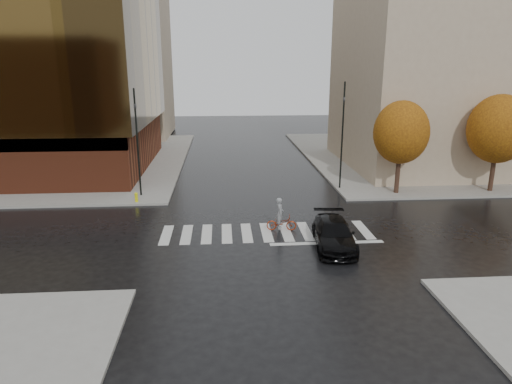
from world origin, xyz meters
The scene contains 14 objects.
ground centered at (0.00, 0.00, 0.00)m, with size 120.00×120.00×0.00m, color black.
sidewalk_nw centered at (-21.00, 21.00, 0.07)m, with size 30.00×30.00×0.15m, color gray.
sidewalk_ne centered at (21.00, 21.00, 0.07)m, with size 30.00×30.00×0.15m, color gray.
crosswalk centered at (0.00, 0.50, 0.01)m, with size 12.00×3.00×0.01m, color silver.
building_ne_tan centered at (17.00, 17.00, 9.15)m, with size 16.00×16.00×18.00m, color tan.
building_nw_far centered at (-16.00, 37.00, 10.15)m, with size 14.00×12.00×20.00m, color tan.
tree_ne_a centered at (10.00, 7.40, 4.46)m, with size 3.80×3.80×6.50m.
tree_ne_b centered at (17.00, 7.40, 4.62)m, with size 4.20×4.20×6.89m.
sedan centered at (3.22, -1.80, 0.69)m, with size 1.93×4.76×1.38m, color black.
cyclist centered at (0.84, 0.78, 0.65)m, with size 1.72×0.77×1.90m.
traffic_light_nw centered at (-8.11, 8.13, 4.33)m, with size 0.19×0.16×7.33m.
traffic_light_ne centered at (6.30, 9.00, 4.57)m, with size 0.20×0.22×7.69m.
fire_hydrant centered at (-8.14, 6.50, 0.51)m, with size 0.23×0.23×0.65m.
manhole centered at (3.98, 2.00, 0.01)m, with size 0.67×0.67×0.01m, color #51341C.
Camera 1 is at (-2.37, -23.15, 9.01)m, focal length 32.00 mm.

